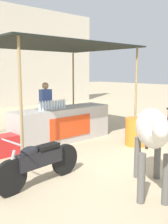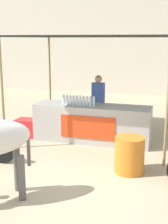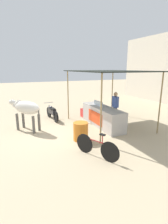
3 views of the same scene
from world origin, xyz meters
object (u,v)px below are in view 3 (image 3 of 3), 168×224
at_px(water_barrel, 81,131).
at_px(bicycle_leaning, 97,147).
at_px(vendor_behind_counter, 115,108).
at_px(motorcycle_parked, 52,112).
at_px(cooler_box, 86,113).
at_px(stall_counter, 102,116).
at_px(cow, 26,108).

xyz_separation_m(water_barrel, bicycle_leaning, (1.49, -0.06, -0.02)).
bearing_deg(vendor_behind_counter, bicycle_leaning, -42.14).
bearing_deg(motorcycle_parked, cooler_box, 82.33).
distance_m(stall_counter, vendor_behind_counter, 0.84).
distance_m(cow, bicycle_leaning, 4.04).
xyz_separation_m(cow, bicycle_leaning, (3.56, 1.77, -0.68)).
distance_m(stall_counter, bicycle_leaning, 3.23).
height_order(stall_counter, water_barrel, stall_counter).
relative_size(stall_counter, bicycle_leaning, 2.00).
bearing_deg(bicycle_leaning, cow, -153.57).
bearing_deg(motorcycle_parked, stall_counter, 44.52).
distance_m(vendor_behind_counter, bicycle_leaning, 3.74).
bearing_deg(cooler_box, stall_counter, 3.07).
xyz_separation_m(motorcycle_parked, bicycle_leaning, (4.79, 0.30, -0.08)).
distance_m(water_barrel, motorcycle_parked, 3.33).
relative_size(vendor_behind_counter, bicycle_leaning, 1.10).
xyz_separation_m(stall_counter, cow, (-0.84, -3.50, 0.55)).
bearing_deg(cow, bicycle_leaning, 26.43).
bearing_deg(cow, vendor_behind_counter, 79.17).
distance_m(stall_counter, cow, 3.65).
relative_size(cooler_box, motorcycle_parked, 0.33).
distance_m(vendor_behind_counter, cow, 4.34).
relative_size(water_barrel, cow, 0.45).
xyz_separation_m(stall_counter, cooler_box, (-1.81, -0.10, -0.24)).
height_order(vendor_behind_counter, bicycle_leaning, vendor_behind_counter).
distance_m(cow, motorcycle_parked, 2.01).
height_order(cooler_box, motorcycle_parked, motorcycle_parked).
xyz_separation_m(water_barrel, cow, (-2.08, -1.83, 0.67)).
bearing_deg(motorcycle_parked, bicycle_leaning, 3.64).
relative_size(cow, motorcycle_parked, 0.91).
bearing_deg(stall_counter, cooler_box, -176.93).
relative_size(water_barrel, bicycle_leaning, 0.49).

